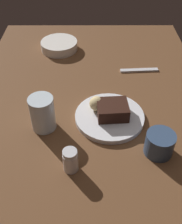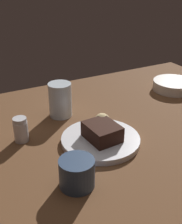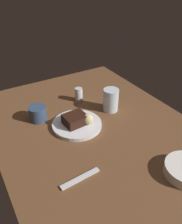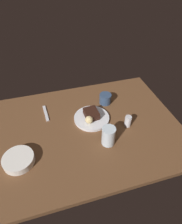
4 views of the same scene
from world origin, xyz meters
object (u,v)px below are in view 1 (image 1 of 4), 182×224
at_px(dessert_plate, 109,117).
at_px(chocolate_cake_slice, 112,110).
at_px(salt_shaker, 70,160).
at_px(water_glass, 42,113).
at_px(side_bowl, 59,45).
at_px(coffee_cup, 159,144).
at_px(bread_roll, 96,104).
at_px(dessert_spoon, 139,70).

height_order(dessert_plate, chocolate_cake_slice, chocolate_cake_slice).
relative_size(chocolate_cake_slice, salt_shaker, 1.33).
height_order(water_glass, side_bowl, water_glass).
height_order(dessert_plate, coffee_cup, coffee_cup).
bearing_deg(dessert_plate, chocolate_cake_slice, 88.05).
height_order(dessert_plate, salt_shaker, salt_shaker).
bearing_deg(side_bowl, chocolate_cake_slice, 24.93).
xyz_separation_m(bread_roll, water_glass, (0.06, -0.16, 0.02)).
height_order(bread_roll, water_glass, water_glass).
bearing_deg(side_bowl, dessert_plate, 24.09).
relative_size(salt_shaker, side_bowl, 0.45).
bearing_deg(chocolate_cake_slice, water_glass, -80.87).
xyz_separation_m(water_glass, dessert_spoon, (-0.31, 0.34, -0.05)).
xyz_separation_m(dessert_plate, salt_shaker, (0.19, -0.11, 0.03)).
bearing_deg(salt_shaker, dessert_plate, 149.52).
height_order(dessert_plate, side_bowl, side_bowl).
bearing_deg(dessert_spoon, bread_roll, 51.22).
bearing_deg(coffee_cup, side_bowl, -150.41).
distance_m(salt_shaker, side_bowl, 0.64).
distance_m(side_bowl, dessert_spoon, 0.37).
distance_m(side_bowl, coffee_cup, 0.67).
relative_size(chocolate_cake_slice, bread_roll, 2.01).
xyz_separation_m(chocolate_cake_slice, salt_shaker, (0.19, -0.12, -0.00)).
relative_size(chocolate_cake_slice, water_glass, 0.85).
xyz_separation_m(salt_shaker, dessert_spoon, (-0.47, 0.25, -0.03)).
height_order(dessert_plate, water_glass, water_glass).
bearing_deg(salt_shaker, water_glass, -150.09).
height_order(chocolate_cake_slice, side_bowl, chocolate_cake_slice).
bearing_deg(dessert_plate, bread_roll, -124.31).
xyz_separation_m(chocolate_cake_slice, side_bowl, (-0.44, -0.21, -0.02)).
relative_size(chocolate_cake_slice, coffee_cup, 1.18).
relative_size(water_glass, side_bowl, 0.71).
distance_m(bread_roll, coffee_cup, 0.24).
distance_m(chocolate_cake_slice, dessert_spoon, 0.30).
bearing_deg(chocolate_cake_slice, dessert_plate, -91.95).
height_order(salt_shaker, side_bowl, salt_shaker).
relative_size(dessert_plate, salt_shaker, 3.07).
distance_m(water_glass, coffee_cup, 0.35).
distance_m(salt_shaker, coffee_cup, 0.25).
bearing_deg(dessert_spoon, chocolate_cake_slice, 62.09).
xyz_separation_m(chocolate_cake_slice, bread_roll, (-0.03, -0.05, 0.00)).
distance_m(salt_shaker, water_glass, 0.18).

